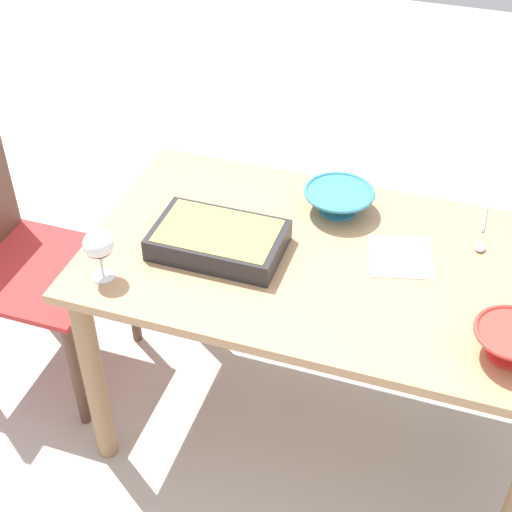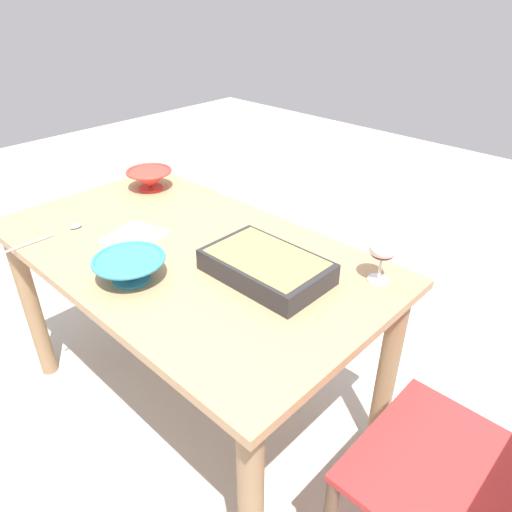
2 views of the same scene
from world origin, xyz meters
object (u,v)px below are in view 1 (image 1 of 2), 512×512
dining_table (327,289)px  casserole_dish (218,239)px  small_bowl (511,342)px  mixing_bowl (339,199)px  serving_spoon (482,235)px  chair (19,263)px  wine_glass (98,247)px  napkin (400,257)px

dining_table → casserole_dish: 0.35m
casserole_dish → small_bowl: (-0.81, 0.16, 0.01)m
casserole_dish → mixing_bowl: 0.40m
dining_table → serving_spoon: 0.48m
serving_spoon → casserole_dish: bearing=22.8°
chair → wine_glass: 0.65m
wine_glass → small_bowl: 1.07m
dining_table → napkin: napkin is taller
dining_table → wine_glass: (0.57, 0.27, 0.22)m
casserole_dish → napkin: size_ratio=2.00×
chair → mixing_bowl: (-1.01, -0.27, 0.31)m
dining_table → napkin: (-0.19, -0.07, 0.12)m
small_bowl → napkin: size_ratio=1.03×
dining_table → small_bowl: 0.57m
casserole_dish → serving_spoon: casserole_dish is taller
casserole_dish → mixing_bowl: (-0.28, -0.29, 0.00)m
mixing_bowl → dining_table: bearing=98.0°
dining_table → napkin: size_ratio=7.46×
dining_table → small_bowl: bearing=156.0°
dining_table → napkin: 0.23m
chair → casserole_dish: size_ratio=2.22×
mixing_bowl → casserole_dish: bearing=46.2°
dining_table → casserole_dish: (0.31, 0.06, 0.16)m
dining_table → casserole_dish: casserole_dish is taller
casserole_dish → mixing_bowl: mixing_bowl is taller
chair → wine_glass: (-0.48, 0.24, 0.37)m
dining_table → wine_glass: size_ratio=9.15×
wine_glass → serving_spoon: 1.10m
chair → casserole_dish: bearing=178.1°
casserole_dish → dining_table: bearing=-168.7°
serving_spoon → napkin: serving_spoon is taller
casserole_dish → napkin: 0.52m
dining_table → small_bowl: small_bowl is taller
small_bowl → serving_spoon: bearing=-77.3°
serving_spoon → napkin: bearing=38.9°
small_bowl → napkin: (0.31, -0.29, -0.05)m
casserole_dish → serving_spoon: (-0.71, -0.30, -0.03)m
chair → mixing_bowl: bearing=-165.3°
wine_glass → napkin: size_ratio=0.82×
wine_glass → casserole_dish: size_ratio=0.41×
mixing_bowl → serving_spoon: 0.43m
chair → serving_spoon: chair is taller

